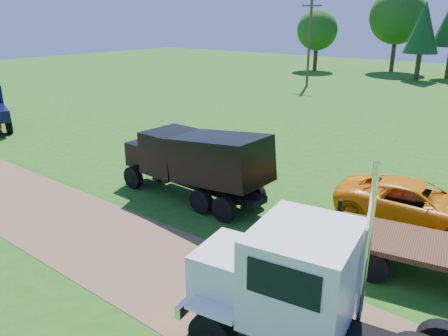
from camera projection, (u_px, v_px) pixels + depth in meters
The scene contains 6 objects.
ground at pixel (169, 271), 13.08m from camera, with size 140.00×140.00×0.00m, color #1F5913.
dirt_track at pixel (169, 270), 13.08m from camera, with size 120.00×4.20×0.01m, color brown.
white_semi_tractor at pixel (305, 294), 9.40m from camera, with size 7.72×3.53×4.56m.
black_dump_truck at pixel (196, 160), 17.72m from camera, with size 7.14×2.36×3.07m.
orange_pickup at pixel (416, 204), 15.81m from camera, with size 2.60×5.64×1.57m, color orange.
spectator_b at pixel (162, 165), 19.89m from camera, with size 0.75×0.58×1.54m, color #999999.
Camera 1 is at (8.30, -7.89, 7.23)m, focal length 35.00 mm.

